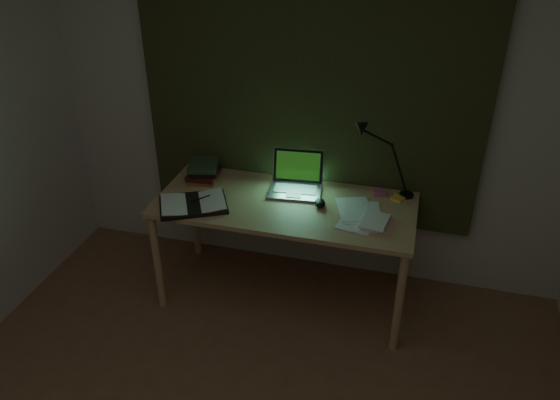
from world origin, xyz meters
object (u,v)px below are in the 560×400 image
(loose_papers, at_px, (367,219))
(desk_lamp, at_px, (411,162))
(open_textbook, at_px, (193,204))
(book_stack, at_px, (203,171))
(laptop, at_px, (295,176))
(desk, at_px, (285,251))

(loose_papers, distance_m, desk_lamp, 0.47)
(loose_papers, relative_size, desk_lamp, 0.71)
(open_textbook, height_order, desk_lamp, desk_lamp)
(book_stack, bearing_deg, laptop, -2.43)
(desk, height_order, desk_lamp, desk_lamp)
(book_stack, xyz_separation_m, desk_lamp, (1.33, 0.11, 0.18))
(desk, relative_size, laptop, 4.28)
(open_textbook, bearing_deg, desk, -8.02)
(book_stack, relative_size, desk_lamp, 0.46)
(desk, height_order, book_stack, book_stack)
(desk_lamp, bearing_deg, desk, -144.82)
(book_stack, relative_size, loose_papers, 0.64)
(desk, relative_size, loose_papers, 4.64)
(open_textbook, bearing_deg, laptop, 2.78)
(laptop, bearing_deg, loose_papers, -29.38)
(desk, xyz_separation_m, open_textbook, (-0.53, -0.19, 0.38))
(desk, distance_m, book_stack, 0.76)
(desk, bearing_deg, laptop, 78.10)
(loose_papers, bearing_deg, desk_lamp, 59.80)
(laptop, xyz_separation_m, book_stack, (-0.64, 0.03, -0.06))
(desk, bearing_deg, open_textbook, -160.70)
(laptop, xyz_separation_m, desk_lamp, (0.69, 0.14, 0.12))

